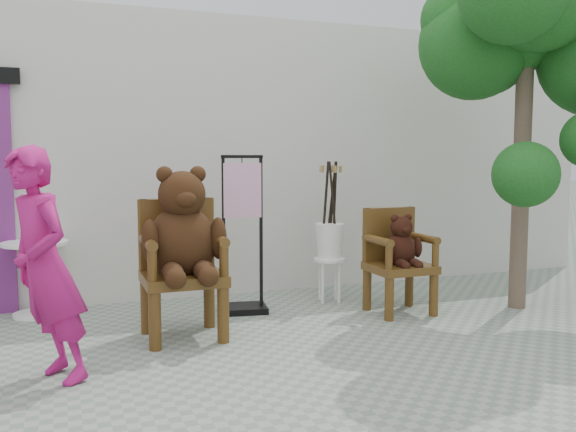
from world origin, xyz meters
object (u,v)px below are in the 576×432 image
at_px(cafe_table, 36,270).
at_px(stool_bucket, 330,240).
at_px(chair_big, 182,242).
at_px(chair_small, 398,252).
at_px(display_stand, 243,252).
at_px(person, 46,267).
at_px(tree, 525,33).

xyz_separation_m(cafe_table, stool_bucket, (2.83, -0.45, 0.20)).
xyz_separation_m(chair_big, chair_small, (2.10, 0.11, -0.21)).
bearing_deg(stool_bucket, display_stand, -174.28).
relative_size(person, display_stand, 1.03).
height_order(chair_big, stool_bucket, stool_bucket).
xyz_separation_m(person, tree, (4.25, 0.48, 1.87)).
bearing_deg(person, display_stand, 100.19).
distance_m(cafe_table, display_stand, 1.95).
distance_m(person, cafe_table, 1.94).
bearing_deg(display_stand, chair_small, -11.42).
distance_m(chair_small, person, 3.25).
bearing_deg(cafe_table, tree, -18.09).
distance_m(chair_small, display_stand, 1.50).
bearing_deg(person, chair_big, 97.00).
height_order(chair_small, person, person).
relative_size(chair_small, person, 0.64).
relative_size(stool_bucket, tree, 0.41).
bearing_deg(display_stand, stool_bucket, 14.90).
bearing_deg(chair_big, cafe_table, 134.38).
bearing_deg(tree, person, -173.59).
distance_m(chair_small, stool_bucket, 0.76).
relative_size(display_stand, stool_bucket, 1.04).
height_order(chair_big, cafe_table, chair_big).
xyz_separation_m(chair_big, stool_bucket, (1.66, 0.74, -0.16)).
distance_m(chair_big, display_stand, 0.97).
relative_size(person, stool_bucket, 1.07).
bearing_deg(stool_bucket, cafe_table, 170.88).
height_order(chair_small, stool_bucket, stool_bucket).
distance_m(stool_bucket, tree, 2.72).
height_order(person, stool_bucket, person).
bearing_deg(cafe_table, stool_bucket, -9.12).
bearing_deg(cafe_table, display_stand, -16.44).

